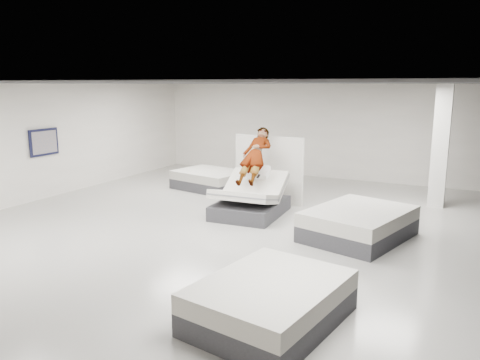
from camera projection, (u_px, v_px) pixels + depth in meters
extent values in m
plane|color=#ABA9A2|center=(222.00, 232.00, 10.28)|extent=(14.00, 14.00, 0.00)
plane|color=black|center=(221.00, 83.00, 9.63)|extent=(14.00, 14.00, 0.00)
cube|color=white|center=(320.00, 131.00, 16.08)|extent=(12.00, 0.04, 3.20)
cube|color=white|center=(27.00, 144.00, 12.60)|extent=(0.04, 14.00, 3.20)
cube|color=#39393F|center=(251.00, 208.00, 11.58)|extent=(1.60, 2.06, 0.34)
cube|color=silver|center=(256.00, 185.00, 11.81)|extent=(1.53, 1.05, 0.69)
cube|color=slate|center=(256.00, 185.00, 11.81)|extent=(1.55, 0.97, 0.54)
cube|color=silver|center=(243.00, 197.00, 11.09)|extent=(1.54, 1.10, 0.43)
cube|color=slate|center=(243.00, 197.00, 11.09)|extent=(1.55, 1.08, 0.25)
cube|color=silver|center=(258.00, 172.00, 11.90)|extent=(0.57, 0.44, 0.32)
imported|color=slate|center=(255.00, 164.00, 11.64)|extent=(0.77, 1.57, 1.69)
cube|color=black|center=(258.00, 176.00, 11.29)|extent=(0.06, 0.14, 0.08)
cube|color=silver|center=(269.00, 169.00, 12.71)|extent=(2.01, 0.19, 1.82)
cube|color=#39393F|center=(358.00, 230.00, 9.83)|extent=(2.23, 2.63, 0.34)
cube|color=silver|center=(359.00, 216.00, 9.77)|extent=(2.23, 2.63, 0.28)
cube|color=#39393F|center=(270.00, 311.00, 6.35)|extent=(1.93, 2.38, 0.32)
cube|color=silver|center=(270.00, 291.00, 6.29)|extent=(1.93, 2.38, 0.27)
cube|color=#39393F|center=(210.00, 184.00, 14.51)|extent=(2.30, 1.90, 0.31)
cube|color=silver|center=(210.00, 175.00, 14.45)|extent=(2.30, 1.90, 0.25)
cube|color=white|center=(440.00, 146.00, 12.13)|extent=(0.40, 0.40, 3.20)
cube|color=black|center=(44.00, 142.00, 13.01)|extent=(0.05, 0.95, 0.75)
cube|color=tan|center=(45.00, 142.00, 12.99)|extent=(0.02, 0.82, 0.62)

